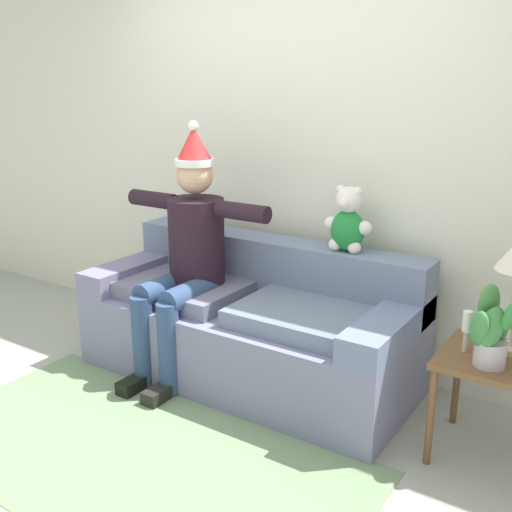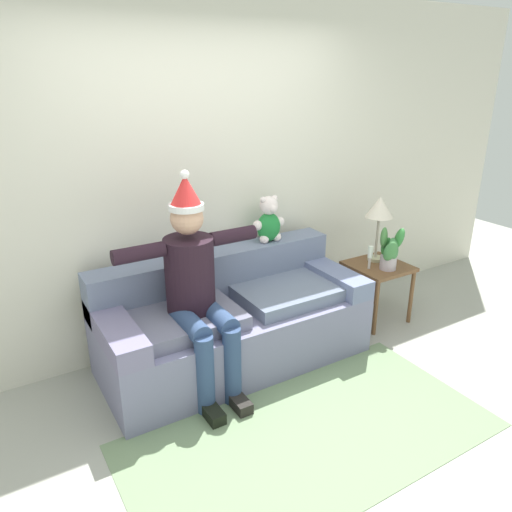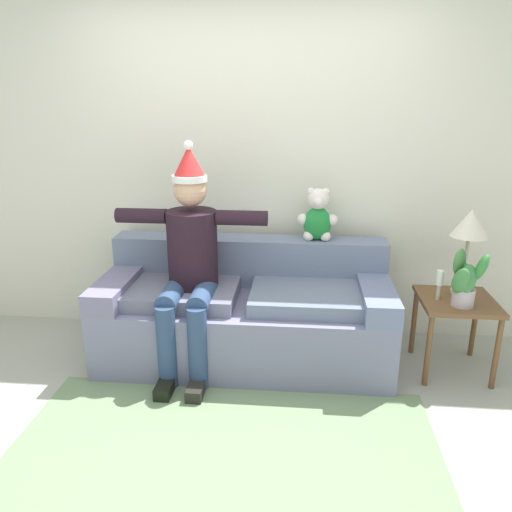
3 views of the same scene
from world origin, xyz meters
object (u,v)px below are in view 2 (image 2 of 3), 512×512
side_table (378,274)px  potted_plant (390,250)px  candle_tall (370,255)px  teddy_bear (269,221)px  person_seated (196,284)px  couch (232,321)px  table_lamp (380,210)px

side_table → potted_plant: size_ratio=1.41×
potted_plant → candle_tall: potted_plant is taller
candle_tall → teddy_bear: bearing=155.5°
side_table → person_seated: bearing=-177.5°
side_table → potted_plant: 0.28m
side_table → potted_plant: (-0.00, -0.11, 0.26)m
teddy_bear → potted_plant: (0.93, -0.46, -0.28)m
couch → teddy_bear: (0.49, 0.26, 0.65)m
table_lamp → candle_tall: (-0.19, -0.12, -0.33)m
couch → table_lamp: (1.47, 0.02, 0.66)m
table_lamp → potted_plant: 0.36m
teddy_bear → person_seated: bearing=-153.6°
table_lamp → potted_plant: (-0.05, -0.21, -0.29)m
couch → candle_tall: size_ratio=9.88×
person_seated → potted_plant: 1.78m
side_table → candle_tall: bearing=-171.6°
teddy_bear → candle_tall: teddy_bear is taller
teddy_bear → potted_plant: teddy_bear is taller
table_lamp → potted_plant: size_ratio=1.57×
couch → candle_tall: bearing=-4.5°
teddy_bear → candle_tall: (0.80, -0.36, -0.33)m
couch → side_table: size_ratio=3.82×
person_seated → candle_tall: 1.65m
couch → potted_plant: 1.48m
person_seated → teddy_bear: person_seated is taller
couch → person_seated: size_ratio=1.30×
person_seated → table_lamp: (1.83, 0.18, 0.21)m
couch → candle_tall: (1.29, -0.10, 0.32)m
person_seated → potted_plant: size_ratio=4.14×
table_lamp → couch: bearing=-179.3°
person_seated → side_table: person_seated is taller
potted_plant → couch: bearing=172.2°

